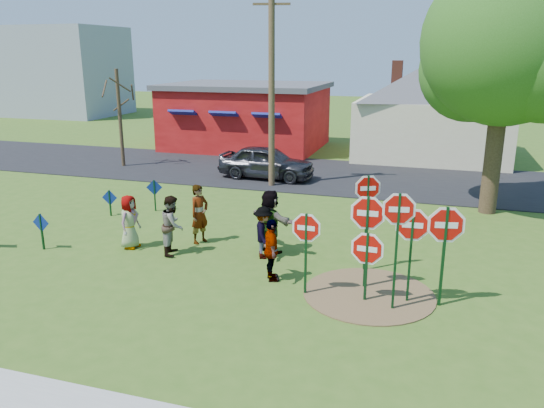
{
  "coord_description": "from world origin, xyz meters",
  "views": [
    {
      "loc": [
        5.74,
        -13.01,
        5.69
      ],
      "look_at": [
        1.29,
        1.37,
        1.39
      ],
      "focal_mm": 35.0,
      "sensor_mm": 36.0,
      "label": 1
    }
  ],
  "objects_px": {
    "utility_pole": "(272,81)",
    "person_b": "(200,214)",
    "suv": "(266,162)",
    "stop_sign_a": "(306,236)",
    "person_a": "(130,222)",
    "stop_sign_c": "(398,224)",
    "stop_sign_d": "(445,232)",
    "stop_sign_b": "(367,198)",
    "leafy_tree": "(510,51)"
  },
  "relations": [
    {
      "from": "suv",
      "to": "stop_sign_c",
      "type": "bearing_deg",
      "value": -146.15
    },
    {
      "from": "stop_sign_a",
      "to": "stop_sign_d",
      "type": "height_order",
      "value": "stop_sign_d"
    },
    {
      "from": "person_a",
      "to": "person_b",
      "type": "xyz_separation_m",
      "value": [
        1.82,
        1.03,
        0.1
      ]
    },
    {
      "from": "stop_sign_a",
      "to": "stop_sign_d",
      "type": "xyz_separation_m",
      "value": [
        3.14,
        0.34,
        0.29
      ]
    },
    {
      "from": "person_a",
      "to": "suv",
      "type": "distance_m",
      "value": 9.95
    },
    {
      "from": "stop_sign_b",
      "to": "person_a",
      "type": "height_order",
      "value": "stop_sign_b"
    },
    {
      "from": "person_b",
      "to": "leafy_tree",
      "type": "relative_size",
      "value": 0.21
    },
    {
      "from": "suv",
      "to": "person_b",
      "type": "bearing_deg",
      "value": -171.98
    },
    {
      "from": "stop_sign_a",
      "to": "person_b",
      "type": "height_order",
      "value": "stop_sign_a"
    },
    {
      "from": "person_a",
      "to": "utility_pole",
      "type": "height_order",
      "value": "utility_pole"
    },
    {
      "from": "person_b",
      "to": "utility_pole",
      "type": "relative_size",
      "value": 0.21
    },
    {
      "from": "stop_sign_d",
      "to": "utility_pole",
      "type": "bearing_deg",
      "value": 114.91
    },
    {
      "from": "stop_sign_b",
      "to": "utility_pole",
      "type": "height_order",
      "value": "utility_pole"
    },
    {
      "from": "stop_sign_c",
      "to": "stop_sign_a",
      "type": "bearing_deg",
      "value": 164.32
    },
    {
      "from": "person_b",
      "to": "utility_pole",
      "type": "bearing_deg",
      "value": 22.92
    },
    {
      "from": "suv",
      "to": "utility_pole",
      "type": "relative_size",
      "value": 0.51
    },
    {
      "from": "stop_sign_c",
      "to": "stop_sign_d",
      "type": "relative_size",
      "value": 1.14
    },
    {
      "from": "leafy_tree",
      "to": "suv",
      "type": "bearing_deg",
      "value": 164.11
    },
    {
      "from": "stop_sign_a",
      "to": "utility_pole",
      "type": "xyz_separation_m",
      "value": [
        -4.03,
        10.19,
        3.04
      ]
    },
    {
      "from": "leafy_tree",
      "to": "person_b",
      "type": "bearing_deg",
      "value": -145.56
    },
    {
      "from": "person_b",
      "to": "suv",
      "type": "distance_m",
      "value": 8.88
    },
    {
      "from": "stop_sign_a",
      "to": "leafy_tree",
      "type": "relative_size",
      "value": 0.24
    },
    {
      "from": "utility_pole",
      "to": "leafy_tree",
      "type": "relative_size",
      "value": 0.97
    },
    {
      "from": "person_a",
      "to": "person_b",
      "type": "distance_m",
      "value": 2.1
    },
    {
      "from": "stop_sign_c",
      "to": "suv",
      "type": "xyz_separation_m",
      "value": [
        -6.78,
        11.64,
        -1.25
      ]
    },
    {
      "from": "stop_sign_c",
      "to": "suv",
      "type": "height_order",
      "value": "stop_sign_c"
    },
    {
      "from": "utility_pole",
      "to": "person_b",
      "type": "bearing_deg",
      "value": -89.71
    },
    {
      "from": "stop_sign_c",
      "to": "stop_sign_b",
      "type": "bearing_deg",
      "value": 103.69
    },
    {
      "from": "stop_sign_c",
      "to": "suv",
      "type": "relative_size",
      "value": 0.65
    },
    {
      "from": "stop_sign_b",
      "to": "utility_pole",
      "type": "xyz_separation_m",
      "value": [
        -5.2,
        8.28,
        2.53
      ]
    },
    {
      "from": "stop_sign_a",
      "to": "suv",
      "type": "height_order",
      "value": "stop_sign_a"
    },
    {
      "from": "stop_sign_b",
      "to": "person_b",
      "type": "relative_size",
      "value": 1.5
    },
    {
      "from": "stop_sign_a",
      "to": "suv",
      "type": "relative_size",
      "value": 0.49
    },
    {
      "from": "person_a",
      "to": "leafy_tree",
      "type": "xyz_separation_m",
      "value": [
        10.74,
        7.15,
        4.92
      ]
    },
    {
      "from": "suv",
      "to": "stop_sign_a",
      "type": "bearing_deg",
      "value": -154.19
    },
    {
      "from": "stop_sign_d",
      "to": "suv",
      "type": "relative_size",
      "value": 0.57
    },
    {
      "from": "stop_sign_a",
      "to": "stop_sign_c",
      "type": "height_order",
      "value": "stop_sign_c"
    },
    {
      "from": "person_b",
      "to": "utility_pole",
      "type": "xyz_separation_m",
      "value": [
        -0.04,
        7.6,
        3.63
      ]
    },
    {
      "from": "stop_sign_a",
      "to": "stop_sign_b",
      "type": "distance_m",
      "value": 2.3
    },
    {
      "from": "utility_pole",
      "to": "stop_sign_b",
      "type": "bearing_deg",
      "value": -57.88
    },
    {
      "from": "stop_sign_c",
      "to": "suv",
      "type": "bearing_deg",
      "value": 109.83
    },
    {
      "from": "leafy_tree",
      "to": "utility_pole",
      "type": "bearing_deg",
      "value": 170.63
    },
    {
      "from": "suv",
      "to": "leafy_tree",
      "type": "bearing_deg",
      "value": -102.26
    },
    {
      "from": "utility_pole",
      "to": "stop_sign_d",
      "type": "bearing_deg",
      "value": -53.98
    },
    {
      "from": "stop_sign_d",
      "to": "person_a",
      "type": "distance_m",
      "value": 9.08
    },
    {
      "from": "stop_sign_a",
      "to": "stop_sign_b",
      "type": "height_order",
      "value": "stop_sign_b"
    },
    {
      "from": "stop_sign_b",
      "to": "utility_pole",
      "type": "distance_m",
      "value": 10.1
    },
    {
      "from": "utility_pole",
      "to": "leafy_tree",
      "type": "distance_m",
      "value": 9.16
    },
    {
      "from": "person_b",
      "to": "stop_sign_a",
      "type": "bearing_deg",
      "value": -100.41
    },
    {
      "from": "person_b",
      "to": "suv",
      "type": "relative_size",
      "value": 0.41
    }
  ]
}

